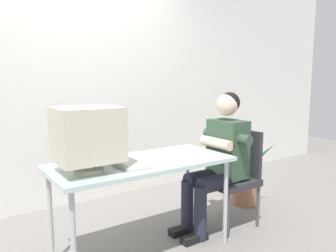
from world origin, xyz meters
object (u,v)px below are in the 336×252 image
(desk, at_px, (142,168))
(potted_plant, at_px, (244,178))
(person_seated, at_px, (219,156))
(office_chair, at_px, (234,173))
(keyboard, at_px, (126,162))
(crt_monitor, at_px, (88,135))

(desk, bearing_deg, potted_plant, 10.68)
(person_seated, bearing_deg, office_chair, 0.00)
(keyboard, relative_size, office_chair, 0.52)
(keyboard, height_order, potted_plant, keyboard)
(person_seated, bearing_deg, desk, 179.70)
(desk, xyz_separation_m, person_seated, (0.80, -0.00, -0.01))
(office_chair, relative_size, person_seated, 0.71)
(desk, height_order, crt_monitor, crt_monitor)
(keyboard, xyz_separation_m, potted_plant, (1.59, 0.29, -0.47))
(desk, relative_size, person_seated, 1.12)
(crt_monitor, xyz_separation_m, office_chair, (1.43, 0.04, -0.50))
(office_chair, distance_m, potted_plant, 0.56)
(desk, distance_m, office_chair, 1.01)
(crt_monitor, relative_size, potted_plant, 0.59)
(crt_monitor, bearing_deg, keyboard, 6.44)
(office_chair, height_order, person_seated, person_seated)
(office_chair, height_order, potted_plant, office_chair)
(office_chair, relative_size, potted_plant, 1.20)
(keyboard, distance_m, potted_plant, 1.68)
(desk, height_order, person_seated, person_seated)
(crt_monitor, bearing_deg, potted_plant, 9.65)
(desk, height_order, potted_plant, desk)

